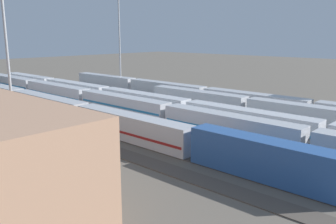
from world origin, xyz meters
name	(u,v)px	position (x,y,z in m)	size (l,w,h in m)	color
ground_plane	(191,126)	(0.00, 0.00, 0.00)	(400.00, 400.00, 0.00)	#60594F
track_bed_0	(243,110)	(0.00, -17.50, 0.06)	(140.00, 2.80, 0.12)	#3D3833
track_bed_1	(230,114)	(0.00, -12.50, 0.06)	(140.00, 2.80, 0.12)	#3D3833
track_bed_2	(216,118)	(0.00, -7.50, 0.06)	(140.00, 2.80, 0.12)	#3D3833
track_bed_3	(199,123)	(0.00, -2.50, 0.06)	(140.00, 2.80, 0.12)	#3D3833
track_bed_4	(181,129)	(0.00, 2.50, 0.06)	(140.00, 2.80, 0.12)	#3D3833
track_bed_5	(161,135)	(0.00, 7.50, 0.06)	(140.00, 2.80, 0.12)	#4C443D
track_bed_6	(137,141)	(0.00, 12.50, 0.06)	(140.00, 2.80, 0.12)	#3D3833
track_bed_7	(110,149)	(0.00, 17.50, 0.06)	(140.00, 2.80, 0.12)	#4C443D
train_on_track_4	(160,113)	(4.95, 2.50, 2.05)	(139.00, 3.06, 4.40)	#1E6B9E
train_on_track_1	(248,107)	(-3.81, -12.50, 2.02)	(47.20, 3.00, 3.80)	#B7BABF
train_on_track_3	(180,109)	(4.65, -2.50, 2.05)	(139.00, 3.06, 4.40)	black
train_on_track_0	(247,101)	(-0.81, -17.50, 2.08)	(114.80, 3.00, 4.40)	#285193
train_on_track_6	(77,113)	(15.61, 12.50, 2.07)	(90.60, 3.06, 4.40)	#285193
light_mast_0	(119,20)	(42.62, -20.17, 19.44)	(2.80, 0.70, 31.10)	#9EA0A5
light_mast_1	(5,29)	(21.96, 20.89, 16.38)	(2.80, 0.70, 25.46)	#9EA0A5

